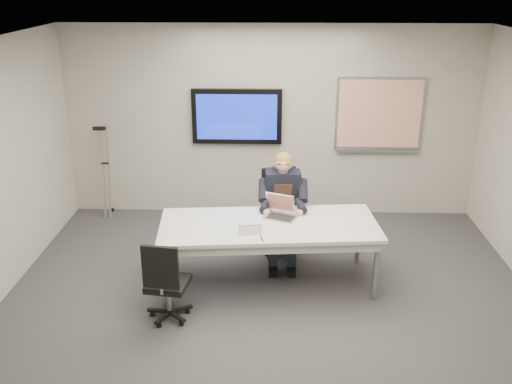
{
  "coord_description": "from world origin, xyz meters",
  "views": [
    {
      "loc": [
        0.02,
        -5.11,
        3.44
      ],
      "look_at": [
        -0.16,
        0.86,
        1.14
      ],
      "focal_mm": 40.0,
      "sensor_mm": 36.0,
      "label": 1
    }
  ],
  "objects_px": {
    "office_chair_far": "(281,228)",
    "office_chair_near": "(168,295)",
    "conference_table": "(269,230)",
    "laptop": "(280,211)",
    "seated_person": "(283,221)"
  },
  "relations": [
    {
      "from": "conference_table",
      "to": "office_chair_near",
      "type": "relative_size",
      "value": 2.73
    },
    {
      "from": "conference_table",
      "to": "laptop",
      "type": "bearing_deg",
      "value": 53.61
    },
    {
      "from": "office_chair_far",
      "to": "office_chair_near",
      "type": "bearing_deg",
      "value": -139.73
    },
    {
      "from": "conference_table",
      "to": "office_chair_far",
      "type": "xyz_separation_m",
      "value": [
        0.16,
        0.8,
        -0.33
      ]
    },
    {
      "from": "office_chair_far",
      "to": "seated_person",
      "type": "distance_m",
      "value": 0.34
    },
    {
      "from": "office_chair_near",
      "to": "laptop",
      "type": "bearing_deg",
      "value": -130.74
    },
    {
      "from": "conference_table",
      "to": "office_chair_far",
      "type": "relative_size",
      "value": 2.31
    },
    {
      "from": "seated_person",
      "to": "office_chair_far",
      "type": "bearing_deg",
      "value": 88.51
    },
    {
      "from": "conference_table",
      "to": "laptop",
      "type": "height_order",
      "value": "laptop"
    },
    {
      "from": "conference_table",
      "to": "seated_person",
      "type": "distance_m",
      "value": 0.58
    },
    {
      "from": "laptop",
      "to": "office_chair_near",
      "type": "bearing_deg",
      "value": -115.76
    },
    {
      "from": "office_chair_far",
      "to": "conference_table",
      "type": "bearing_deg",
      "value": -113.99
    },
    {
      "from": "office_chair_far",
      "to": "office_chair_near",
      "type": "xyz_separation_m",
      "value": [
        -1.2,
        -1.61,
        -0.05
      ]
    },
    {
      "from": "office_chair_near",
      "to": "laptop",
      "type": "relative_size",
      "value": 2.05
    },
    {
      "from": "seated_person",
      "to": "conference_table",
      "type": "bearing_deg",
      "value": -111.05
    }
  ]
}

